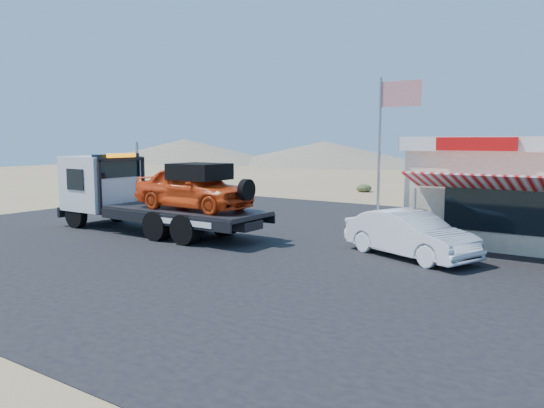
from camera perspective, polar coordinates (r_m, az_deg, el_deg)
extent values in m
plane|color=#896C4E|center=(18.86, -7.67, -4.79)|extent=(120.00, 120.00, 0.00)
cube|color=black|center=(20.04, 2.39, -4.00)|extent=(32.00, 24.00, 0.02)
cylinder|color=black|center=(24.38, -20.32, -1.11)|extent=(1.12, 0.33, 1.12)
cylinder|color=black|center=(25.72, -16.28, -0.55)|extent=(1.12, 0.33, 1.12)
cylinder|color=black|center=(20.53, -12.13, -2.28)|extent=(1.12, 0.61, 1.12)
cylinder|color=black|center=(22.11, -7.95, -1.53)|extent=(1.12, 0.61, 1.12)
cylinder|color=black|center=(19.52, -9.18, -2.69)|extent=(1.12, 0.61, 1.12)
cylinder|color=black|center=(21.17, -5.03, -1.87)|extent=(1.12, 0.61, 1.12)
cube|color=black|center=(21.90, -11.65, -1.25)|extent=(9.15, 1.12, 0.33)
cube|color=white|center=(24.63, -17.89, 2.20)|extent=(2.45, 2.62, 2.34)
cube|color=black|center=(23.75, -16.38, 3.98)|extent=(0.39, 2.23, 1.00)
cube|color=black|center=(23.55, -15.79, 1.94)|extent=(0.11, 2.45, 2.23)
cube|color=orange|center=(23.48, -15.89, 5.06)|extent=(0.28, 1.34, 0.17)
cube|color=black|center=(21.01, -9.33, -0.70)|extent=(6.69, 2.57, 0.17)
imported|color=red|center=(20.60, -8.48, 1.74)|extent=(4.91, 1.98, 1.67)
cube|color=black|center=(20.33, -7.82, 3.48)|extent=(2.01, 1.67, 0.61)
imported|color=silver|center=(17.73, 14.60, -3.16)|extent=(4.84, 3.20, 1.51)
cube|color=red|center=(18.97, 21.05, 6.05)|extent=(2.60, 0.12, 0.45)
cylinder|color=#99999E|center=(18.20, 15.05, -1.81)|extent=(0.08, 0.08, 2.20)
cylinder|color=#99999E|center=(19.78, 11.43, 4.51)|extent=(0.10, 0.10, 6.00)
cube|color=#B20C14|center=(19.55, 13.67, 11.46)|extent=(1.50, 0.02, 0.90)
ellipsoid|color=#3D4927|center=(37.23, -20.15, 1.16)|extent=(1.19, 1.19, 0.64)
ellipsoid|color=#3D4927|center=(41.07, -12.79, 1.82)|extent=(0.91, 0.91, 0.49)
ellipsoid|color=#3D4927|center=(39.99, -6.52, 2.01)|extent=(1.41, 1.41, 0.76)
ellipsoid|color=#3D4927|center=(39.24, 9.86, 1.74)|extent=(1.12, 1.12, 0.60)
ellipsoid|color=#3D4927|center=(40.43, 18.95, 1.51)|extent=(0.84, 0.84, 0.45)
cone|color=#726B59|center=(78.24, 5.68, 5.45)|extent=(36.00, 36.00, 3.50)
cone|color=#726B59|center=(90.61, -9.35, 5.69)|extent=(40.00, 40.00, 3.80)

